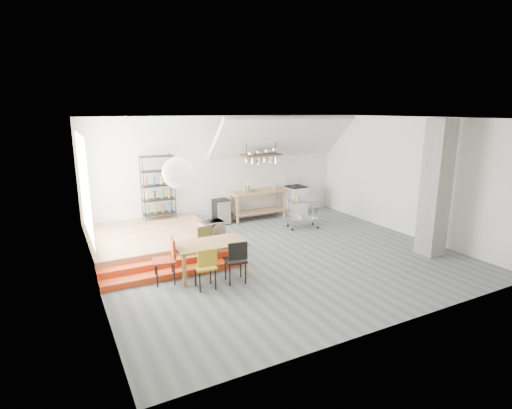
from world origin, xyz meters
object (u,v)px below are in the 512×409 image
stove (296,200)px  rolling_cart (303,210)px  dining_table (209,246)px  mini_fridge (221,212)px

stove → rolling_cart: (-0.69, -1.46, 0.06)m
stove → dining_table: 5.47m
stove → dining_table: (-4.32, -3.36, 0.14)m
stove → rolling_cart: bearing=-115.2°
dining_table → mini_fridge: mini_fridge is taller
dining_table → stove: bearing=38.4°
dining_table → rolling_cart: (3.63, 1.89, -0.07)m
rolling_cart → mini_fridge: size_ratio=1.24×
rolling_cart → mini_fridge: rolling_cart is taller
stove → mini_fridge: stove is taller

